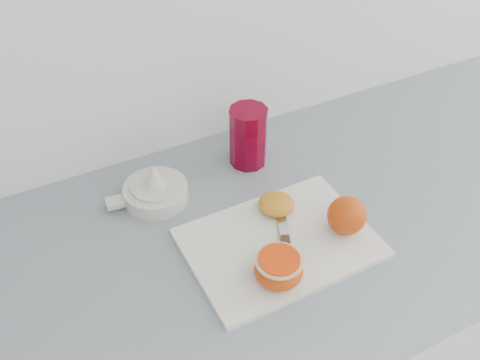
{
  "coord_description": "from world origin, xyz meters",
  "views": [
    {
      "loc": [
        -0.52,
        1.11,
        1.6
      ],
      "look_at": [
        -0.18,
        1.76,
        0.96
      ],
      "focal_mm": 40.0,
      "sensor_mm": 36.0,
      "label": 1
    }
  ],
  "objects_px": {
    "cutting_board": "(280,243)",
    "red_tumbler": "(248,138)",
    "counter": "(253,359)",
    "half_orange": "(279,269)",
    "citrus_juicer": "(155,190)"
  },
  "relations": [
    {
      "from": "citrus_juicer",
      "to": "counter",
      "type": "bearing_deg",
      "value": -49.83
    },
    {
      "from": "cutting_board",
      "to": "red_tumbler",
      "type": "xyz_separation_m",
      "value": [
        0.06,
        0.24,
        0.05
      ]
    },
    {
      "from": "cutting_board",
      "to": "red_tumbler",
      "type": "relative_size",
      "value": 2.52
    },
    {
      "from": "red_tumbler",
      "to": "cutting_board",
      "type": "bearing_deg",
      "value": -104.48
    },
    {
      "from": "counter",
      "to": "red_tumbler",
      "type": "height_order",
      "value": "red_tumbler"
    },
    {
      "from": "cutting_board",
      "to": "red_tumbler",
      "type": "distance_m",
      "value": 0.25
    },
    {
      "from": "counter",
      "to": "red_tumbler",
      "type": "bearing_deg",
      "value": 66.78
    },
    {
      "from": "half_orange",
      "to": "red_tumbler",
      "type": "relative_size",
      "value": 0.62
    },
    {
      "from": "cutting_board",
      "to": "red_tumbler",
      "type": "bearing_deg",
      "value": 75.52
    },
    {
      "from": "counter",
      "to": "cutting_board",
      "type": "relative_size",
      "value": 7.49
    },
    {
      "from": "counter",
      "to": "half_orange",
      "type": "bearing_deg",
      "value": -102.72
    },
    {
      "from": "counter",
      "to": "half_orange",
      "type": "distance_m",
      "value": 0.5
    },
    {
      "from": "cutting_board",
      "to": "half_orange",
      "type": "bearing_deg",
      "value": -122.62
    },
    {
      "from": "cutting_board",
      "to": "half_orange",
      "type": "distance_m",
      "value": 0.09
    },
    {
      "from": "counter",
      "to": "half_orange",
      "type": "height_order",
      "value": "half_orange"
    }
  ]
}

